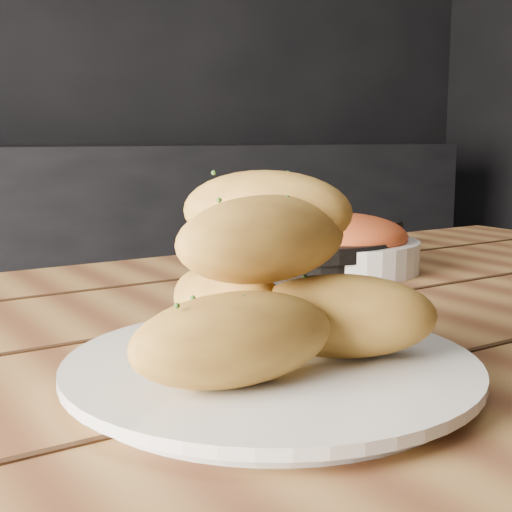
% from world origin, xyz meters
% --- Properties ---
extents(back_wall, '(4.00, 0.04, 2.70)m').
position_xyz_m(back_wall, '(0.00, 2.00, 1.35)').
color(back_wall, black).
rests_on(back_wall, ground).
extents(counter, '(2.80, 0.60, 0.90)m').
position_xyz_m(counter, '(0.00, 1.70, 0.45)').
color(counter, black).
rests_on(counter, ground).
extents(table, '(1.45, 0.94, 0.75)m').
position_xyz_m(table, '(-0.32, -0.00, 0.65)').
color(table, olive).
rests_on(table, ground).
extents(plate, '(0.30, 0.30, 0.02)m').
position_xyz_m(plate, '(-0.46, -0.08, 0.76)').
color(plate, silver).
rests_on(plate, table).
extents(bread_rolls, '(0.24, 0.21, 0.13)m').
position_xyz_m(bread_rolls, '(-0.46, -0.08, 0.82)').
color(bread_rolls, '#B48832').
rests_on(bread_rolls, plate).
extents(skillet, '(0.40, 0.27, 0.05)m').
position_xyz_m(skillet, '(-0.16, 0.29, 0.77)').
color(skillet, black).
rests_on(skillet, table).
extents(bowl, '(0.21, 0.21, 0.08)m').
position_xyz_m(bowl, '(-0.13, 0.24, 0.78)').
color(bowl, white).
rests_on(bowl, table).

